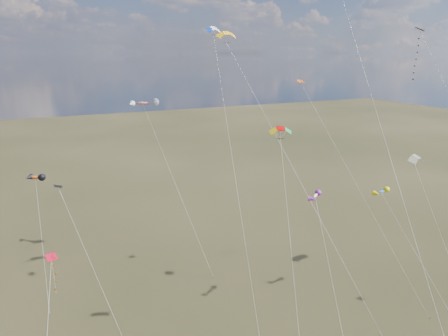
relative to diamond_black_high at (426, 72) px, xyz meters
name	(u,v)px	position (x,y,z in m)	size (l,w,h in m)	color
diamond_black_high	(426,72)	(0.00, 0.00, 0.00)	(8.01, 19.35, 34.08)	black
diamond_black_mid	(81,239)	(-38.08, 7.16, -16.15)	(5.69, 10.58, 18.22)	black
diamond_red_low	(53,284)	(-41.09, 2.43, -17.79)	(3.50, 11.28, 13.97)	#B0091F
diamond_orange_center	(341,156)	(-5.97, 5.97, -10.60)	(9.43, 17.17, 27.91)	#E54F0F
parafoil_yellow	(227,35)	(-18.20, 14.26, 4.22)	(8.00, 28.34, 34.28)	#FDB40E
parafoil_blue_white	(214,31)	(-17.54, 19.94, 4.98)	(5.54, 23.47, 35.08)	#103FB8
parafoil_striped	(417,157)	(7.01, 5.21, -11.99)	(4.78, 14.73, 17.98)	#E8B30E
parafoil_tricolor	(281,130)	(-18.84, 0.49, -5.33)	(5.79, 13.95, 24.57)	#E0B907
novelty_orange_black	(35,178)	(-41.91, 25.74, -14.42)	(2.51, 11.70, 15.42)	orange
novelty_white_purple	(316,196)	(-11.19, 3.98, -14.66)	(4.83, 12.90, 15.03)	white
novelty_redwhite_stripe	(144,104)	(-26.22, 26.24, -5.16)	(8.13, 13.42, 24.77)	red
novelty_blue_yellow	(382,192)	(-1.83, 2.51, -15.06)	(4.75, 11.17, 14.69)	blue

